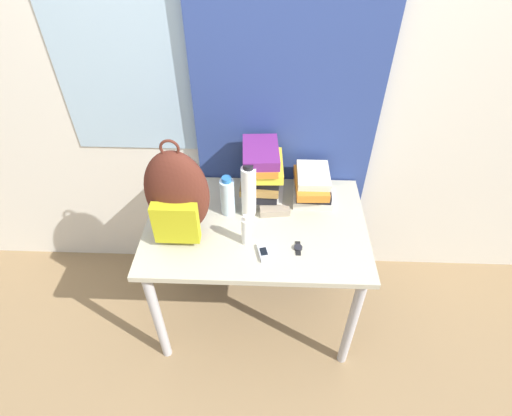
{
  "coord_description": "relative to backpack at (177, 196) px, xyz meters",
  "views": [
    {
      "loc": [
        0.05,
        -1.06,
        2.12
      ],
      "look_at": [
        0.0,
        0.36,
        0.84
      ],
      "focal_mm": 28.0,
      "sensor_mm": 36.0,
      "label": 1
    }
  ],
  "objects": [
    {
      "name": "curtain_blue",
      "position": [
        0.49,
        0.46,
        0.29
      ],
      "size": [
        0.93,
        0.04,
        2.5
      ],
      "color": "navy",
      "rests_on": "ground_plane"
    },
    {
      "name": "sports_bottle",
      "position": [
        0.31,
        0.14,
        -0.07
      ],
      "size": [
        0.07,
        0.07,
        0.3
      ],
      "color": "white",
      "rests_on": "desk"
    },
    {
      "name": "wall_back",
      "position": [
        0.35,
        0.51,
        0.29
      ],
      "size": [
        6.0,
        0.06,
        2.5
      ],
      "color": "silver",
      "rests_on": "ground_plane"
    },
    {
      "name": "ground_plane",
      "position": [
        0.35,
        -0.3,
        -0.96
      ],
      "size": [
        12.0,
        12.0,
        0.0
      ],
      "primitive_type": "plane",
      "color": "#8C704C"
    },
    {
      "name": "sunglasses_case",
      "position": [
        0.45,
        0.14,
        -0.2
      ],
      "size": [
        0.16,
        0.07,
        0.04
      ],
      "color": "gray",
      "rests_on": "desk"
    },
    {
      "name": "wristwatch",
      "position": [
        0.55,
        -0.1,
        -0.21
      ],
      "size": [
        0.04,
        0.09,
        0.01
      ],
      "color": "black",
      "rests_on": "desk"
    },
    {
      "name": "sunscreen_bottle",
      "position": [
        0.31,
        -0.07,
        -0.14
      ],
      "size": [
        0.05,
        0.05,
        0.17
      ],
      "color": "white",
      "rests_on": "desk"
    },
    {
      "name": "desk",
      "position": [
        0.35,
        0.06,
        -0.32
      ],
      "size": [
        1.09,
        0.72,
        0.74
      ],
      "color": "#B7B299",
      "rests_on": "ground_plane"
    },
    {
      "name": "book_stack_center",
      "position": [
        0.64,
        0.27,
        -0.14
      ],
      "size": [
        0.21,
        0.28,
        0.16
      ],
      "color": "silver",
      "rests_on": "desk"
    },
    {
      "name": "book_stack_left",
      "position": [
        0.38,
        0.27,
        -0.06
      ],
      "size": [
        0.23,
        0.29,
        0.31
      ],
      "color": "silver",
      "rests_on": "desk"
    },
    {
      "name": "water_bottle",
      "position": [
        0.21,
        0.14,
        -0.11
      ],
      "size": [
        0.07,
        0.07,
        0.22
      ],
      "color": "silver",
      "rests_on": "desk"
    },
    {
      "name": "backpack",
      "position": [
        0.0,
        0.0,
        0.0
      ],
      "size": [
        0.29,
        0.21,
        0.51
      ],
      "color": "#512319",
      "rests_on": "desk"
    },
    {
      "name": "cell_phone",
      "position": [
        0.4,
        -0.14,
        -0.21
      ],
      "size": [
        0.07,
        0.11,
        0.02
      ],
      "color": "#B7BCC6",
      "rests_on": "desk"
    }
  ]
}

